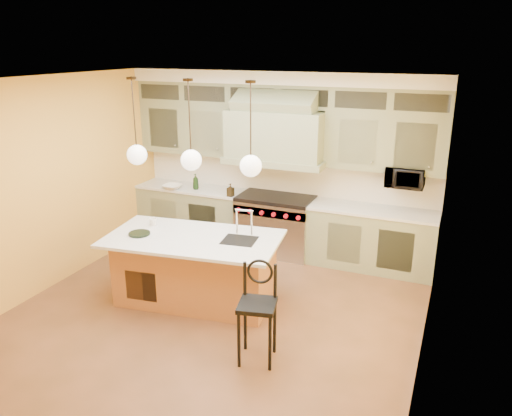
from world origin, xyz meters
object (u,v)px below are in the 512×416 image
at_px(range, 276,224).
at_px(kitchen_island, 196,267).
at_px(counter_stool, 258,306).
at_px(microwave, 405,177).

xyz_separation_m(range, kitchen_island, (-0.39, -1.94, -0.01)).
bearing_deg(kitchen_island, counter_stool, -42.97).
xyz_separation_m(range, microwave, (1.95, 0.11, 0.96)).
height_order(range, counter_stool, counter_stool).
distance_m(range, counter_stool, 2.96).
relative_size(range, kitchen_island, 0.51).
bearing_deg(counter_stool, microwave, 57.34).
height_order(counter_stool, microwave, microwave).
bearing_deg(range, kitchen_island, -101.51).
bearing_deg(counter_stool, kitchen_island, 132.24).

